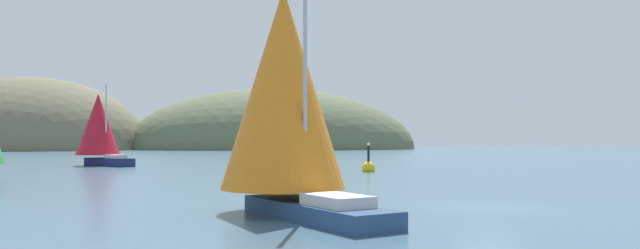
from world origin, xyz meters
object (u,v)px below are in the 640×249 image
(sailboat_orange_sail, at_px, (285,94))
(sailboat_crimson_sail, at_px, (99,127))
(sailboat_navy_sail, at_px, (296,117))
(channel_buoy, at_px, (368,167))

(sailboat_orange_sail, relative_size, sailboat_crimson_sail, 1.16)
(sailboat_orange_sail, bearing_deg, sailboat_navy_sail, 81.74)
(channel_buoy, bearing_deg, sailboat_orange_sail, -111.12)
(sailboat_crimson_sail, distance_m, channel_buoy, 28.81)
(sailboat_navy_sail, height_order, sailboat_crimson_sail, sailboat_navy_sail)
(sailboat_navy_sail, bearing_deg, sailboat_orange_sail, -98.26)
(sailboat_orange_sail, xyz_separation_m, channel_buoy, (10.04, 26.00, -4.01))
(sailboat_orange_sail, height_order, sailboat_crimson_sail, sailboat_orange_sail)
(sailboat_orange_sail, distance_m, sailboat_crimson_sail, 43.76)
(sailboat_orange_sail, height_order, channel_buoy, sailboat_orange_sail)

